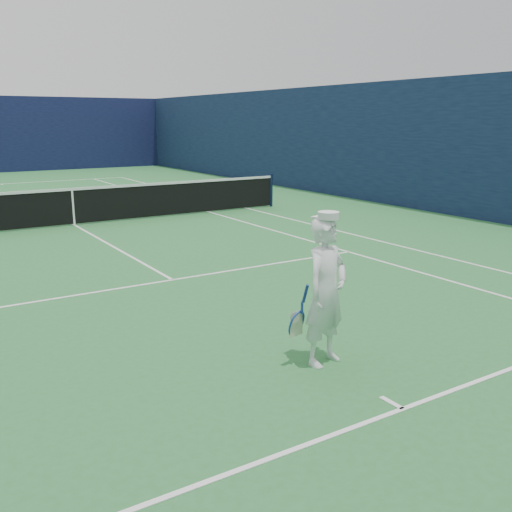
{
  "coord_description": "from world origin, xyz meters",
  "views": [
    {
      "loc": [
        -3.95,
        -15.42,
        2.78
      ],
      "look_at": [
        0.05,
        -9.09,
        0.98
      ],
      "focal_mm": 40.0,
      "sensor_mm": 36.0,
      "label": 1
    }
  ],
  "objects": [
    {
      "name": "tennis_player",
      "position": [
        0.05,
        -10.59,
        0.87
      ],
      "size": [
        0.83,
        0.56,
        1.79
      ],
      "rotation": [
        0.0,
        0.0,
        0.25
      ],
      "color": "white",
      "rests_on": "ground"
    },
    {
      "name": "ground",
      "position": [
        0.0,
        0.0,
        0.0
      ],
      "size": [
        80.0,
        80.0,
        0.0
      ],
      "primitive_type": "plane",
      "color": "#2A6F35",
      "rests_on": "ground"
    },
    {
      "name": "windscreen_fence",
      "position": [
        0.0,
        0.0,
        2.0
      ],
      "size": [
        20.12,
        36.12,
        4.0
      ],
      "color": "#0F1438",
      "rests_on": "ground"
    },
    {
      "name": "court_markings",
      "position": [
        0.0,
        0.0,
        0.0
      ],
      "size": [
        11.03,
        23.83,
        0.01
      ],
      "color": "white",
      "rests_on": "ground"
    },
    {
      "name": "tennis_net",
      "position": [
        0.0,
        0.0,
        0.55
      ],
      "size": [
        12.88,
        0.09,
        1.07
      ],
      "color": "#141E4C",
      "rests_on": "ground"
    }
  ]
}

